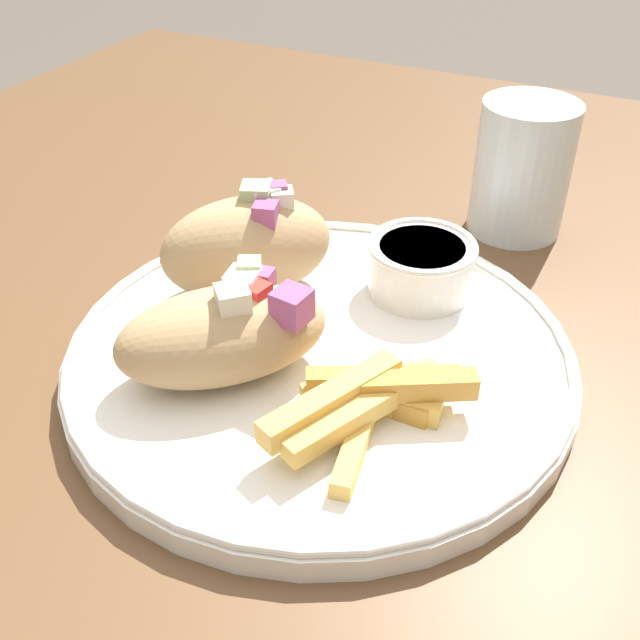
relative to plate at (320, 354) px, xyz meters
The scene contains 7 objects.
table 0.10m from the plate, 19.57° to the right, with size 1.12×1.12×0.73m.
plate is the anchor object (origin of this frame).
pita_sandwich_near 0.06m from the plate, 132.56° to the right, with size 0.12×0.12×0.06m.
pita_sandwich_far 0.08m from the plate, 152.40° to the left, with size 0.12×0.12×0.07m.
fries_pile 0.07m from the plate, 40.25° to the right, with size 0.09×0.11×0.03m.
sauce_ramekin 0.09m from the plate, 69.32° to the left, with size 0.07×0.07×0.04m.
water_glass 0.23m from the plate, 74.42° to the left, with size 0.07×0.07×0.10m.
Camera 1 is at (0.11, -0.29, 1.01)m, focal length 42.00 mm.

